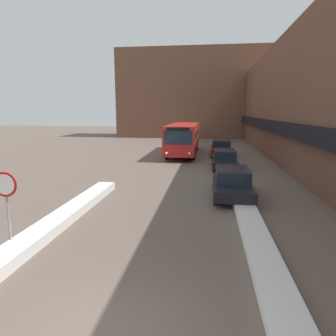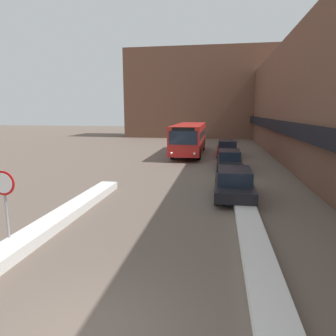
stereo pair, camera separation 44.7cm
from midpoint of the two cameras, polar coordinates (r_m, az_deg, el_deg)
The scene contains 8 objects.
building_row_right at distance 29.66m, azimuth 25.44°, elevation 11.32°, with size 5.50×60.00×10.19m.
building_backdrop_far at distance 51.86m, azimuth 7.45°, elevation 13.74°, with size 26.00×8.00×14.11m.
snow_bank_right at distance 6.91m, azimuth 22.02°, elevation -26.64°, with size 0.90×16.95×0.28m.
city_bus at distance 30.03m, azimuth 4.54°, elevation 5.76°, with size 2.70×11.05×3.00m.
parked_car_front at distance 15.40m, azimuth 13.26°, elevation -2.79°, with size 1.88×4.51×1.42m.
parked_car_middle at distance 22.79m, azimuth 12.13°, elevation 1.56°, with size 1.79×4.42×1.41m.
parked_car_back at distance 29.40m, azimuth 11.62°, elevation 3.72°, with size 1.92×4.84×1.53m.
stop_sign at distance 10.28m, azimuth -27.66°, elevation -4.19°, with size 0.76×0.08×2.50m.
Camera 2 is at (2.38, -4.57, 4.25)m, focal length 32.00 mm.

